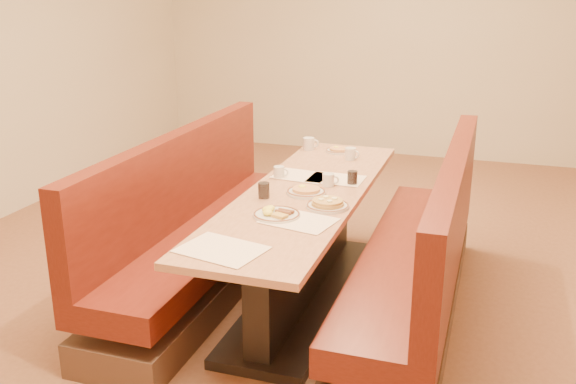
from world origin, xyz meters
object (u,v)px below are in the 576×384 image
(eggs_plate, at_px, (276,214))
(coffee_mug_c, at_px, (351,154))
(pancake_plate, at_px, (328,204))
(soda_tumbler_near, at_px, (264,190))
(booth_left, at_px, (201,236))
(soda_tumbler_mid, at_px, (352,178))
(diner_table, at_px, (305,247))
(coffee_mug_d, at_px, (309,144))
(coffee_mug_b, at_px, (279,172))
(booth_right, at_px, (420,264))
(coffee_mug_a, at_px, (329,180))

(eggs_plate, xyz_separation_m, coffee_mug_c, (0.12, 1.32, 0.03))
(pancake_plate, relative_size, soda_tumbler_near, 2.64)
(soda_tumbler_near, bearing_deg, booth_left, 159.44)
(pancake_plate, distance_m, soda_tumbler_mid, 0.49)
(diner_table, height_order, soda_tumbler_mid, soda_tumbler_mid)
(pancake_plate, height_order, coffee_mug_d, coffee_mug_d)
(coffee_mug_b, distance_m, coffee_mug_d, 0.79)
(diner_table, height_order, coffee_mug_c, coffee_mug_c)
(diner_table, relative_size, booth_left, 1.00)
(booth_left, relative_size, coffee_mug_c, 22.01)
(eggs_plate, relative_size, soda_tumbler_mid, 2.95)
(diner_table, bearing_deg, soda_tumbler_near, -134.88)
(diner_table, distance_m, eggs_plate, 0.62)
(eggs_plate, bearing_deg, soda_tumbler_near, 121.71)
(booth_right, bearing_deg, coffee_mug_b, 167.03)
(coffee_mug_d, distance_m, soda_tumbler_near, 1.22)
(booth_left, bearing_deg, coffee_mug_c, 45.03)
(coffee_mug_b, height_order, coffee_mug_c, coffee_mug_c)
(booth_right, relative_size, coffee_mug_a, 23.52)
(booth_left, relative_size, coffee_mug_b, 24.62)
(booth_right, xyz_separation_m, coffee_mug_b, (-0.98, 0.23, 0.43))
(coffee_mug_b, distance_m, soda_tumbler_near, 0.43)
(diner_table, relative_size, soda_tumbler_mid, 28.10)
(eggs_plate, height_order, soda_tumbler_near, soda_tumbler_near)
(eggs_plate, bearing_deg, coffee_mug_d, 99.61)
(coffee_mug_a, height_order, coffee_mug_d, coffee_mug_d)
(diner_table, xyz_separation_m, booth_right, (0.73, 0.00, -0.01))
(eggs_plate, distance_m, soda_tumbler_mid, 0.77)
(coffee_mug_b, bearing_deg, diner_table, -52.30)
(diner_table, bearing_deg, eggs_plate, -92.68)
(eggs_plate, bearing_deg, coffee_mug_b, 107.58)
(booth_right, distance_m, soda_tumbler_mid, 0.69)
(diner_table, bearing_deg, coffee_mug_d, 105.26)
(coffee_mug_a, xyz_separation_m, coffee_mug_b, (-0.36, 0.07, -0.00))
(pancake_plate, relative_size, coffee_mug_b, 2.45)
(booth_left, xyz_separation_m, soda_tumbler_mid, (0.98, 0.23, 0.43))
(coffee_mug_c, bearing_deg, coffee_mug_d, 169.88)
(coffee_mug_d, height_order, soda_tumbler_near, same)
(coffee_mug_d, bearing_deg, diner_table, -97.86)
(diner_table, height_order, booth_left, booth_left)
(booth_right, xyz_separation_m, eggs_plate, (-0.76, -0.49, 0.40))
(booth_right, distance_m, coffee_mug_d, 1.50)
(soda_tumbler_near, bearing_deg, eggs_plate, -58.29)
(diner_table, height_order, booth_right, booth_right)
(booth_right, height_order, eggs_plate, booth_right)
(pancake_plate, distance_m, eggs_plate, 0.33)
(eggs_plate, xyz_separation_m, coffee_mug_b, (-0.23, 0.71, 0.02))
(booth_left, relative_size, pancake_plate, 10.05)
(booth_right, distance_m, coffee_mug_c, 1.13)
(diner_table, relative_size, coffee_mug_b, 24.62)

